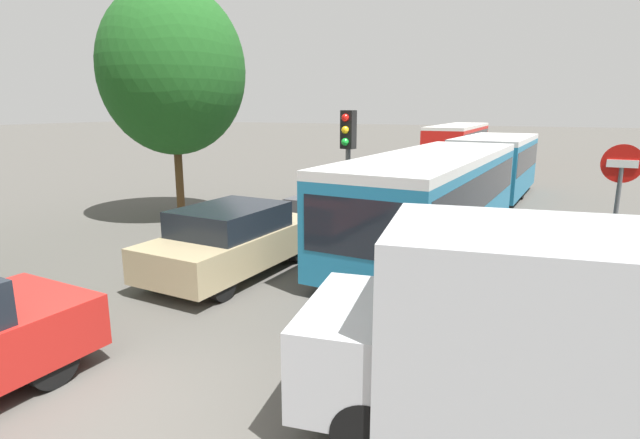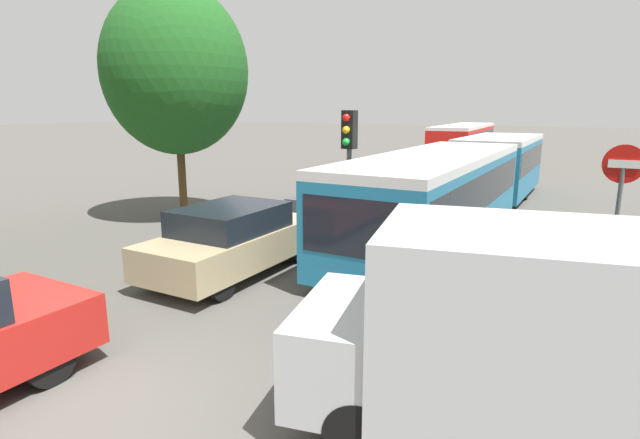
{
  "view_description": "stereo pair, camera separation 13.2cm",
  "coord_description": "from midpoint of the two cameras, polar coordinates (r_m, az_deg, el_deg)",
  "views": [
    {
      "loc": [
        4.57,
        -3.31,
        3.46
      ],
      "look_at": [
        0.2,
        5.75,
        1.2
      ],
      "focal_mm": 28.0,
      "sensor_mm": 36.0,
      "label": 1
    },
    {
      "loc": [
        4.69,
        -3.25,
        3.46
      ],
      "look_at": [
        0.2,
        5.75,
        1.2
      ],
      "focal_mm": 28.0,
      "sensor_mm": 36.0,
      "label": 2
    }
  ],
  "objects": [
    {
      "name": "tree_left_mid",
      "position": [
        16.33,
        -15.69,
        15.63
      ],
      "size": [
        4.38,
        4.38,
        7.1
      ],
      "color": "#51381E",
      "rests_on": "ground"
    },
    {
      "name": "traffic_light",
      "position": [
        12.01,
        3.63,
        8.06
      ],
      "size": [
        0.35,
        0.38,
        3.4
      ],
      "rotation": [
        0.0,
        0.0,
        -1.71
      ],
      "color": "#56595E",
      "rests_on": "ground"
    },
    {
      "name": "white_van",
      "position": [
        5.64,
        26.73,
        -11.93
      ],
      "size": [
        5.25,
        2.75,
        2.31
      ],
      "rotation": [
        0.0,
        0.0,
        3.31
      ],
      "color": "#B7BABF",
      "rests_on": "ground"
    },
    {
      "name": "city_bus_rear",
      "position": [
        34.89,
        16.17,
        8.72
      ],
      "size": [
        2.56,
        10.97,
        2.35
      ],
      "rotation": [
        0.0,
        0.0,
        1.58
      ],
      "color": "red",
      "rests_on": "ground"
    },
    {
      "name": "queued_car_blue",
      "position": [
        21.54,
        8.81,
        5.25
      ],
      "size": [
        1.98,
        4.26,
        1.45
      ],
      "rotation": [
        0.0,
        0.0,
        1.52
      ],
      "color": "#284799",
      "rests_on": "ground"
    },
    {
      "name": "no_entry_sign",
      "position": [
        10.62,
        31.34,
        2.25
      ],
      "size": [
        0.7,
        0.08,
        2.82
      ],
      "rotation": [
        0.0,
        0.0,
        -1.57
      ],
      "color": "#56595E",
      "rests_on": "ground"
    },
    {
      "name": "articulated_bus",
      "position": [
        15.91,
        16.78,
        4.58
      ],
      "size": [
        3.23,
        16.07,
        2.37
      ],
      "rotation": [
        0.0,
        0.0,
        -1.62
      ],
      "color": "teal",
      "rests_on": "ground"
    },
    {
      "name": "queued_car_tan",
      "position": [
        10.66,
        -9.52,
        -2.25
      ],
      "size": [
        2.0,
        4.32,
        1.47
      ],
      "rotation": [
        0.0,
        0.0,
        1.52
      ],
      "color": "tan",
      "rests_on": "ground"
    },
    {
      "name": "queued_car_graphite",
      "position": [
        15.68,
        2.7,
        2.52
      ],
      "size": [
        1.88,
        4.06,
        1.38
      ],
      "rotation": [
        0.0,
        0.0,
        1.52
      ],
      "color": "#47474C",
      "rests_on": "ground"
    },
    {
      "name": "ground_plane",
      "position": [
        6.64,
        -25.43,
        -20.06
      ],
      "size": [
        200.0,
        200.0,
        0.0
      ],
      "primitive_type": "plane",
      "color": "#4F4C47"
    }
  ]
}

